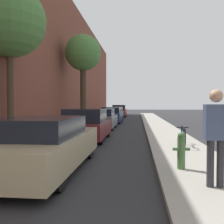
% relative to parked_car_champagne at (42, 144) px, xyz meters
% --- Properties ---
extents(ground_plane, '(120.00, 120.00, 0.00)m').
position_rel_parked_car_champagne_xyz_m(ground_plane, '(0.83, 10.68, -0.63)').
color(ground_plane, '#28282B').
extents(sidewalk_left, '(2.00, 52.00, 0.12)m').
position_rel_parked_car_champagne_xyz_m(sidewalk_left, '(-2.07, 10.68, -0.57)').
color(sidewalk_left, '#9E998E').
rests_on(sidewalk_left, ground).
extents(sidewalk_right, '(2.00, 52.00, 0.12)m').
position_rel_parked_car_champagne_xyz_m(sidewalk_right, '(3.73, 10.68, -0.57)').
color(sidewalk_right, '#9E998E').
rests_on(sidewalk_right, ground).
extents(building_facade_left, '(0.70, 52.00, 10.08)m').
position_rel_parked_car_champagne_xyz_m(building_facade_left, '(-3.42, 10.68, 4.41)').
color(building_facade_left, brown).
rests_on(building_facade_left, ground).
extents(parked_car_champagne, '(1.90, 4.63, 1.29)m').
position_rel_parked_car_champagne_xyz_m(parked_car_champagne, '(0.00, 0.00, 0.00)').
color(parked_car_champagne, black).
rests_on(parked_car_champagne, ground).
extents(parked_car_maroon, '(1.83, 3.95, 1.40)m').
position_rel_parked_car_champagne_xyz_m(parked_car_maroon, '(-0.02, 5.26, 0.03)').
color(parked_car_maroon, black).
rests_on(parked_car_maroon, ground).
extents(parked_car_grey, '(1.89, 3.96, 1.31)m').
position_rel_parked_car_champagne_xyz_m(parked_car_grey, '(-0.14, 10.42, 0.00)').
color(parked_car_grey, black).
rests_on(parked_car_grey, ground).
extents(parked_car_navy, '(1.70, 4.05, 1.35)m').
position_rel_parked_car_champagne_xyz_m(parked_car_navy, '(0.03, 15.63, 0.01)').
color(parked_car_navy, black).
rests_on(parked_car_navy, ground).
extents(parked_car_teal, '(1.72, 3.93, 1.31)m').
position_rel_parked_car_champagne_xyz_m(parked_car_teal, '(-0.16, 21.01, 0.00)').
color(parked_car_teal, black).
rests_on(parked_car_teal, ground).
extents(parked_car_red, '(1.78, 3.99, 1.51)m').
position_rel_parked_car_champagne_xyz_m(parked_car_red, '(-0.11, 26.59, 0.07)').
color(parked_car_red, black).
rests_on(parked_car_red, ground).
extents(street_tree_near, '(2.83, 2.83, 6.16)m').
position_rel_parked_car_champagne_xyz_m(street_tree_near, '(-2.72, 3.65, 4.20)').
color(street_tree_near, '#423323').
rests_on(street_tree_near, sidewalk_left).
extents(street_tree_far, '(2.52, 2.52, 6.35)m').
position_rel_parked_car_champagne_xyz_m(street_tree_far, '(-1.54, 11.60, 4.45)').
color(street_tree_far, '#423323').
rests_on(street_tree_far, sidewalk_left).
extents(fire_hydrant, '(0.38, 0.18, 0.84)m').
position_rel_parked_car_champagne_xyz_m(fire_hydrant, '(3.28, 0.01, -0.08)').
color(fire_hydrant, '#47703D').
rests_on(fire_hydrant, sidewalk_right).
extents(pedestrian, '(0.40, 0.23, 1.75)m').
position_rel_parked_car_champagne_xyz_m(pedestrian, '(3.67, -1.21, 0.49)').
color(pedestrian, '#2D2D33').
rests_on(pedestrian, sidewalk_right).
extents(bicycle, '(0.44, 1.68, 0.69)m').
position_rel_parked_car_champagne_xyz_m(bicycle, '(3.91, 3.38, -0.16)').
color(bicycle, black).
rests_on(bicycle, sidewalk_right).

